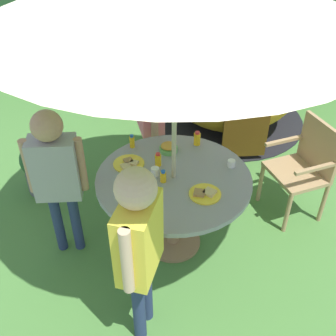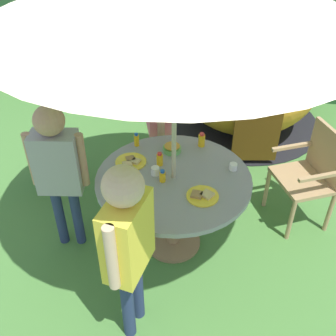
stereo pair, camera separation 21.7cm
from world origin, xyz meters
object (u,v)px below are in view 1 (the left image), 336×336
(wooden_chair, at_px, (305,164))
(potted_plant, at_px, (40,166))
(child_in_pink_shirt, at_px, (150,104))
(snack_bowl, at_px, (169,148))
(plate_mid_left, at_px, (205,194))
(child_in_grey_shirt, at_px, (56,169))
(child_in_yellow_shirt, at_px, (139,239))
(juice_bottle_near_left, at_px, (163,176))
(juice_bottle_center_front, at_px, (197,139))
(dome_tent, at_px, (230,70))
(cup_far, at_px, (155,172))
(juice_bottle_far_left, at_px, (132,141))
(garden_table, at_px, (174,189))
(juice_bottle_near_right, at_px, (158,160))
(plate_back_edge, at_px, (141,197))
(cup_near, at_px, (231,163))
(plate_far_right, at_px, (129,164))

(wooden_chair, bearing_deg, potted_plant, -117.29)
(child_in_pink_shirt, relative_size, snack_bowl, 9.15)
(potted_plant, distance_m, plate_mid_left, 1.90)
(child_in_grey_shirt, bearing_deg, child_in_yellow_shirt, -51.73)
(child_in_pink_shirt, xyz_separation_m, juice_bottle_near_left, (0.21, -0.93, -0.12))
(child_in_grey_shirt, xyz_separation_m, juice_bottle_center_front, (1.07, 0.60, -0.06))
(child_in_pink_shirt, bearing_deg, potted_plant, -97.16)
(dome_tent, distance_m, child_in_pink_shirt, 1.66)
(child_in_grey_shirt, xyz_separation_m, cup_far, (0.75, 0.13, -0.09))
(wooden_chair, height_order, child_in_grey_shirt, child_in_grey_shirt)
(potted_plant, relative_size, juice_bottle_far_left, 4.62)
(garden_table, bearing_deg, juice_bottle_far_left, 134.50)
(child_in_pink_shirt, relative_size, juice_bottle_near_left, 13.83)
(garden_table, distance_m, juice_bottle_near_right, 0.27)
(child_in_pink_shirt, xyz_separation_m, child_in_yellow_shirt, (0.13, -1.70, -0.00))
(wooden_chair, xyz_separation_m, plate_mid_left, (-0.93, -0.75, 0.22))
(garden_table, height_order, plate_back_edge, plate_back_edge)
(juice_bottle_near_right, height_order, cup_far, juice_bottle_near_right)
(plate_mid_left, relative_size, juice_bottle_far_left, 1.99)
(child_in_yellow_shirt, height_order, plate_mid_left, child_in_yellow_shirt)
(snack_bowl, bearing_deg, juice_bottle_center_front, 27.31)
(cup_far, bearing_deg, child_in_pink_shirt, 99.02)
(juice_bottle_center_front, bearing_deg, cup_near, -46.69)
(child_in_yellow_shirt, relative_size, snack_bowl, 9.12)
(plate_far_right, xyz_separation_m, juice_bottle_center_front, (0.55, 0.35, 0.05))
(plate_mid_left, bearing_deg, child_in_grey_shirt, 176.30)
(snack_bowl, xyz_separation_m, plate_far_right, (-0.31, -0.22, -0.02))
(child_in_grey_shirt, distance_m, snack_bowl, 0.96)
(plate_far_right, xyz_separation_m, juice_bottle_near_left, (0.30, -0.20, 0.04))
(garden_table, height_order, dome_tent, dome_tent)
(child_in_pink_shirt, bearing_deg, plate_mid_left, 8.40)
(wooden_chair, height_order, cup_near, wooden_chair)
(plate_mid_left, bearing_deg, juice_bottle_near_left, 157.51)
(wooden_chair, relative_size, cup_near, 14.89)
(child_in_yellow_shirt, relative_size, cup_far, 20.66)
(garden_table, relative_size, cup_far, 17.80)
(child_in_grey_shirt, bearing_deg, dome_tent, 51.07)
(garden_table, relative_size, plate_mid_left, 5.10)
(plate_mid_left, bearing_deg, juice_bottle_far_left, 137.04)
(garden_table, bearing_deg, potted_plant, 155.01)
(plate_back_edge, bearing_deg, child_in_yellow_shirt, -83.43)
(wooden_chair, bearing_deg, juice_bottle_center_front, -111.16)
(wooden_chair, relative_size, plate_mid_left, 3.88)
(child_in_grey_shirt, relative_size, plate_far_right, 5.32)
(garden_table, height_order, cup_far, cup_far)
(garden_table, bearing_deg, plate_mid_left, -38.50)
(juice_bottle_center_front, bearing_deg, wooden_chair, 3.93)
(plate_far_right, xyz_separation_m, plate_back_edge, (0.16, -0.41, 0.00))
(potted_plant, bearing_deg, child_in_grey_shirt, -57.37)
(child_in_grey_shirt, bearing_deg, snack_bowl, 22.20)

